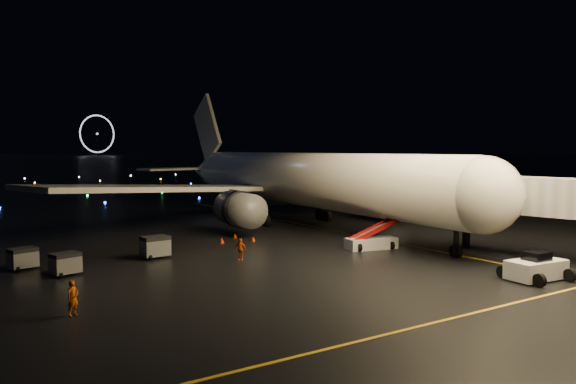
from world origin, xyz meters
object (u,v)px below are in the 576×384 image
object	(u,v)px
baggage_cart_2	(65,264)
baggage_cart_1	(23,259)
crew_c	(240,249)
baggage_cart_0	(155,247)
airliner	(287,150)
pushback_tug	(536,266)
crew_a	(73,298)
belt_loader	(371,231)

from	to	relation	value
baggage_cart_2	baggage_cart_1	bearing A→B (deg)	104.69
crew_c	baggage_cart_0	world-z (taller)	baggage_cart_0
crew_c	baggage_cart_0	bearing A→B (deg)	-172.20
baggage_cart_0	baggage_cart_2	size ratio (longest dim) A/B	1.13
baggage_cart_1	crew_c	bearing A→B (deg)	-37.57
baggage_cart_1	baggage_cart_2	bearing A→B (deg)	-76.13
airliner	baggage_cart_2	distance (m)	33.79
pushback_tug	baggage_cart_1	world-z (taller)	pushback_tug
airliner	baggage_cart_0	xyz separation A→B (m)	(-21.43, -13.23, -7.74)
airliner	crew_c	distance (m)	25.24
pushback_tug	baggage_cart_2	bearing A→B (deg)	149.10
crew_c	baggage_cart_2	size ratio (longest dim) A/B	0.94
crew_a	crew_c	world-z (taller)	crew_a
belt_loader	crew_c	size ratio (longest dim) A/B	3.74
airliner	baggage_cart_0	bearing A→B (deg)	-146.18
pushback_tug	belt_loader	world-z (taller)	belt_loader
crew_a	baggage_cart_2	distance (m)	10.37
airliner	crew_c	world-z (taller)	airliner
pushback_tug	baggage_cart_2	distance (m)	32.24
pushback_tug	belt_loader	bearing A→B (deg)	100.24
crew_a	baggage_cart_0	bearing A→B (deg)	24.21
pushback_tug	baggage_cart_0	distance (m)	28.42
pushback_tug	baggage_cart_2	xyz separation A→B (m)	(-26.20, 18.78, -0.16)
belt_loader	crew_a	distance (m)	27.25
airliner	crew_c	bearing A→B (deg)	-130.05
belt_loader	crew_a	xyz separation A→B (m)	(-26.49, -6.34, -0.63)
belt_loader	baggage_cart_1	world-z (taller)	belt_loader
belt_loader	pushback_tug	bearing A→B (deg)	-71.64
belt_loader	baggage_cart_2	world-z (taller)	belt_loader
pushback_tug	baggage_cart_1	distance (m)	36.23
baggage_cart_2	belt_loader	bearing A→B (deg)	-24.50
crew_a	crew_c	xyz separation A→B (m)	(14.45, 8.19, -0.08)
baggage_cart_1	baggage_cart_2	size ratio (longest dim) A/B	0.99
crew_a	crew_c	bearing A→B (deg)	-0.61
baggage_cart_1	baggage_cart_0	bearing A→B (deg)	-23.51
airliner	crew_c	xyz separation A→B (m)	(-16.12, -17.80, -7.76)
airliner	belt_loader	bearing A→B (deg)	-99.60
airliner	pushback_tug	distance (m)	35.49
baggage_cart_0	baggage_cart_2	xyz separation A→B (m)	(-7.42, -2.54, -0.10)
airliner	crew_c	size ratio (longest dim) A/B	34.75
pushback_tug	crew_a	size ratio (longest dim) A/B	2.09
airliner	pushback_tug	bearing A→B (deg)	-92.24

